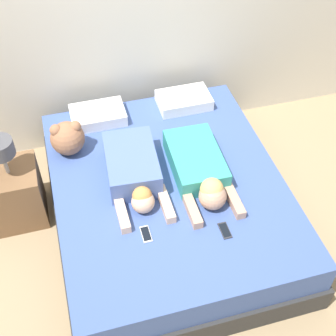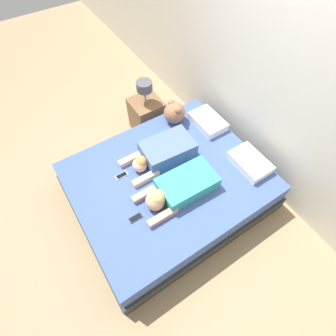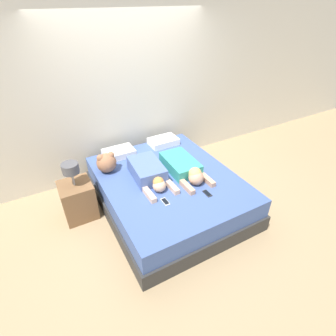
{
  "view_description": "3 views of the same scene",
  "coord_description": "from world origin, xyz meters",
  "px_view_note": "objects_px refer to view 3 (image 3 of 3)",
  "views": [
    {
      "loc": [
        -0.66,
        -2.37,
        3.21
      ],
      "look_at": [
        0.0,
        0.0,
        0.65
      ],
      "focal_mm": 50.0,
      "sensor_mm": 36.0,
      "label": 1
    },
    {
      "loc": [
        1.39,
        -0.9,
        3.02
      ],
      "look_at": [
        0.0,
        0.0,
        0.65
      ],
      "focal_mm": 28.0,
      "sensor_mm": 36.0,
      "label": 2
    },
    {
      "loc": [
        -1.45,
        -2.62,
        2.64
      ],
      "look_at": [
        0.0,
        0.0,
        0.65
      ],
      "focal_mm": 28.0,
      "sensor_mm": 36.0,
      "label": 3
    }
  ],
  "objects_px": {
    "person_left": "(149,173)",
    "nightstand": "(78,198)",
    "cell_phone_left": "(165,202)",
    "plush_toy": "(106,162)",
    "person_right": "(185,168)",
    "bed": "(168,191)",
    "cell_phone_right": "(207,193)",
    "pillow_head_left": "(119,153)",
    "pillow_head_right": "(163,141)"
  },
  "relations": [
    {
      "from": "person_left",
      "to": "nightstand",
      "type": "distance_m",
      "value": 1.04
    },
    {
      "from": "cell_phone_left",
      "to": "plush_toy",
      "type": "xyz_separation_m",
      "value": [
        -0.41,
        1.0,
        0.14
      ]
    },
    {
      "from": "person_right",
      "to": "nightstand",
      "type": "relative_size",
      "value": 1.05
    },
    {
      "from": "bed",
      "to": "person_left",
      "type": "height_order",
      "value": "person_left"
    },
    {
      "from": "person_right",
      "to": "cell_phone_right",
      "type": "relative_size",
      "value": 6.39
    },
    {
      "from": "pillow_head_left",
      "to": "plush_toy",
      "type": "xyz_separation_m",
      "value": [
        -0.3,
        -0.33,
        0.1
      ]
    },
    {
      "from": "cell_phone_right",
      "to": "nightstand",
      "type": "distance_m",
      "value": 1.77
    },
    {
      "from": "bed",
      "to": "nightstand",
      "type": "height_order",
      "value": "nightstand"
    },
    {
      "from": "plush_toy",
      "to": "bed",
      "type": "bearing_deg",
      "value": -38.49
    },
    {
      "from": "person_left",
      "to": "plush_toy",
      "type": "bearing_deg",
      "value": 133.53
    },
    {
      "from": "cell_phone_left",
      "to": "plush_toy",
      "type": "bearing_deg",
      "value": 112.12
    },
    {
      "from": "bed",
      "to": "plush_toy",
      "type": "xyz_separation_m",
      "value": [
        -0.7,
        0.55,
        0.4
      ]
    },
    {
      "from": "nightstand",
      "to": "pillow_head_left",
      "type": "bearing_deg",
      "value": 31.08
    },
    {
      "from": "person_left",
      "to": "person_right",
      "type": "relative_size",
      "value": 0.97
    },
    {
      "from": "cell_phone_left",
      "to": "person_right",
      "type": "bearing_deg",
      "value": 37.76
    },
    {
      "from": "pillow_head_left",
      "to": "nightstand",
      "type": "bearing_deg",
      "value": -148.92
    },
    {
      "from": "bed",
      "to": "cell_phone_right",
      "type": "height_order",
      "value": "cell_phone_right"
    },
    {
      "from": "cell_phone_left",
      "to": "plush_toy",
      "type": "relative_size",
      "value": 0.48
    },
    {
      "from": "bed",
      "to": "nightstand",
      "type": "bearing_deg",
      "value": 161.4
    },
    {
      "from": "person_left",
      "to": "cell_phone_left",
      "type": "xyz_separation_m",
      "value": [
        -0.04,
        -0.54,
        -0.1
      ]
    },
    {
      "from": "bed",
      "to": "nightstand",
      "type": "xyz_separation_m",
      "value": [
        -1.2,
        0.4,
        0.05
      ]
    },
    {
      "from": "bed",
      "to": "person_left",
      "type": "bearing_deg",
      "value": 161.22
    },
    {
      "from": "person_right",
      "to": "cell_phone_left",
      "type": "distance_m",
      "value": 0.68
    },
    {
      "from": "pillow_head_right",
      "to": "cell_phone_right",
      "type": "xyz_separation_m",
      "value": [
        -0.14,
        -1.45,
        -0.05
      ]
    },
    {
      "from": "pillow_head_right",
      "to": "nightstand",
      "type": "bearing_deg",
      "value": -163.21
    },
    {
      "from": "cell_phone_left",
      "to": "nightstand",
      "type": "xyz_separation_m",
      "value": [
        -0.91,
        0.85,
        -0.21
      ]
    },
    {
      "from": "person_left",
      "to": "person_right",
      "type": "bearing_deg",
      "value": -13.43
    },
    {
      "from": "pillow_head_right",
      "to": "pillow_head_left",
      "type": "bearing_deg",
      "value": 180.0
    },
    {
      "from": "bed",
      "to": "pillow_head_left",
      "type": "relative_size",
      "value": 4.64
    },
    {
      "from": "plush_toy",
      "to": "person_left",
      "type": "bearing_deg",
      "value": -46.47
    },
    {
      "from": "pillow_head_left",
      "to": "cell_phone_left",
      "type": "relative_size",
      "value": 3.34
    },
    {
      "from": "bed",
      "to": "cell_phone_left",
      "type": "xyz_separation_m",
      "value": [
        -0.29,
        -0.45,
        0.26
      ]
    },
    {
      "from": "pillow_head_right",
      "to": "cell_phone_right",
      "type": "height_order",
      "value": "pillow_head_right"
    },
    {
      "from": "pillow_head_left",
      "to": "nightstand",
      "type": "distance_m",
      "value": 0.97
    },
    {
      "from": "pillow_head_right",
      "to": "plush_toy",
      "type": "height_order",
      "value": "plush_toy"
    },
    {
      "from": "pillow_head_right",
      "to": "cell_phone_right",
      "type": "relative_size",
      "value": 3.34
    },
    {
      "from": "cell_phone_left",
      "to": "nightstand",
      "type": "bearing_deg",
      "value": 136.85
    },
    {
      "from": "person_right",
      "to": "nightstand",
      "type": "distance_m",
      "value": 1.54
    },
    {
      "from": "pillow_head_left",
      "to": "pillow_head_right",
      "type": "relative_size",
      "value": 1.0
    },
    {
      "from": "pillow_head_left",
      "to": "pillow_head_right",
      "type": "distance_m",
      "value": 0.8
    },
    {
      "from": "cell_phone_right",
      "to": "plush_toy",
      "type": "height_order",
      "value": "plush_toy"
    },
    {
      "from": "bed",
      "to": "cell_phone_right",
      "type": "relative_size",
      "value": 15.49
    },
    {
      "from": "plush_toy",
      "to": "nightstand",
      "type": "relative_size",
      "value": 0.34
    },
    {
      "from": "bed",
      "to": "pillow_head_right",
      "type": "xyz_separation_m",
      "value": [
        0.4,
        0.88,
        0.31
      ]
    },
    {
      "from": "cell_phone_left",
      "to": "person_left",
      "type": "bearing_deg",
      "value": 86.12
    },
    {
      "from": "bed",
      "to": "pillow_head_right",
      "type": "distance_m",
      "value": 1.02
    },
    {
      "from": "pillow_head_right",
      "to": "person_left",
      "type": "relative_size",
      "value": 0.54
    },
    {
      "from": "pillow_head_right",
      "to": "person_left",
      "type": "height_order",
      "value": "person_left"
    },
    {
      "from": "cell_phone_left",
      "to": "pillow_head_right",
      "type": "bearing_deg",
      "value": 62.79
    },
    {
      "from": "cell_phone_left",
      "to": "cell_phone_right",
      "type": "relative_size",
      "value": 1.0
    }
  ]
}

